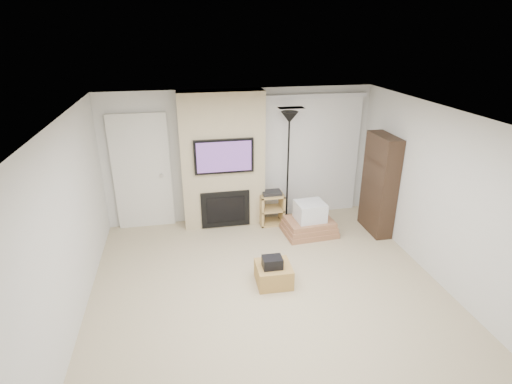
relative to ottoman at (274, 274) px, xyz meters
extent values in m
cube|color=tan|center=(-0.11, -0.43, -0.15)|extent=(5.00, 5.50, 0.00)
cube|color=white|center=(-0.11, -0.43, 2.35)|extent=(5.00, 5.50, 0.00)
cube|color=silver|center=(-0.11, 2.32, 1.10)|extent=(5.00, 0.00, 2.50)
cube|color=silver|center=(-2.61, -0.43, 1.10)|extent=(0.00, 5.50, 2.50)
cube|color=silver|center=(2.39, -0.43, 1.10)|extent=(0.00, 5.50, 2.50)
cube|color=silver|center=(0.29, 0.37, 2.35)|extent=(0.35, 0.18, 0.01)
cube|color=#A87F40|center=(0.00, 0.00, 0.00)|extent=(0.51, 0.51, 0.30)
cube|color=black|center=(-0.03, -0.04, 0.23)|extent=(0.28, 0.23, 0.16)
cube|color=tan|center=(-0.46, 2.12, 1.10)|extent=(1.50, 0.40, 2.50)
cube|color=black|center=(-0.46, 1.89, 1.25)|extent=(1.05, 0.06, 0.62)
cube|color=#432756|center=(-0.46, 1.85, 1.25)|extent=(0.96, 0.00, 0.54)
cube|color=black|center=(-0.46, 1.91, 0.22)|extent=(0.90, 0.04, 0.70)
cube|color=black|center=(-0.46, 1.89, 0.22)|extent=(0.70, 0.02, 0.50)
cube|color=silver|center=(-1.91, 2.28, 0.92)|extent=(1.02, 0.08, 2.14)
cube|color=silver|center=(-1.91, 2.29, 0.87)|extent=(0.90, 0.05, 2.05)
cylinder|color=silver|center=(-1.57, 2.24, 0.85)|extent=(0.07, 0.06, 0.07)
cube|color=silver|center=(1.29, 2.26, 2.18)|extent=(1.98, 0.10, 0.08)
cube|color=white|center=(1.29, 2.27, 0.99)|extent=(1.90, 0.03, 2.29)
cylinder|color=black|center=(0.75, 2.01, -0.13)|extent=(0.31, 0.31, 0.03)
cylinder|color=black|center=(0.75, 2.01, 0.86)|extent=(0.03, 0.03, 1.97)
cone|color=black|center=(0.75, 2.01, 1.86)|extent=(0.31, 0.31, 0.20)
cube|color=tan|center=(0.21, 1.91, 0.15)|extent=(0.04, 0.38, 0.60)
cube|color=tan|center=(0.62, 1.91, 0.15)|extent=(0.04, 0.38, 0.60)
cube|color=tan|center=(0.41, 1.91, -0.14)|extent=(0.45, 0.38, 0.03)
cube|color=tan|center=(0.41, 1.91, 0.15)|extent=(0.45, 0.38, 0.03)
cube|color=tan|center=(0.41, 1.91, 0.43)|extent=(0.45, 0.38, 0.03)
cube|color=black|center=(0.41, 1.91, 0.48)|extent=(0.35, 0.25, 0.06)
cube|color=#9E6A4A|center=(1.00, 1.37, -0.10)|extent=(0.96, 0.75, 0.10)
cube|color=#9E6A4A|center=(1.00, 1.37, -0.01)|extent=(0.91, 0.70, 0.09)
cube|color=#9E6A4A|center=(1.00, 1.37, 0.08)|extent=(0.86, 0.66, 0.09)
cube|color=silver|center=(1.00, 1.37, 0.29)|extent=(0.53, 0.48, 0.33)
cube|color=black|center=(2.23, 1.26, 0.75)|extent=(0.30, 0.80, 1.80)
cube|color=black|center=(2.21, 1.26, 0.30)|extent=(0.26, 0.72, 0.02)
cube|color=black|center=(2.21, 1.26, 0.75)|extent=(0.26, 0.72, 0.02)
cube|color=black|center=(2.21, 1.26, 1.20)|extent=(0.26, 0.72, 0.02)
camera|label=1|loc=(-1.21, -4.79, 3.35)|focal=28.00mm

